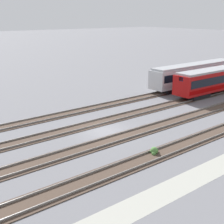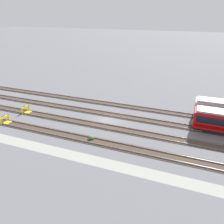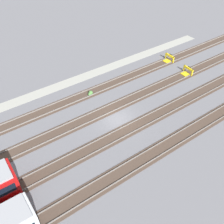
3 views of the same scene
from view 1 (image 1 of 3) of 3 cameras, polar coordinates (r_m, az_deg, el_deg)
ground_plane at (r=31.07m, az=-1.36°, el=-3.49°), size 400.00×400.00×0.00m
service_walkway at (r=23.77m, az=15.79°, el=-11.07°), size 54.00×2.00×0.01m
rail_track_nearest at (r=26.14m, az=8.19°, el=-7.74°), size 90.00×2.23×0.21m
rail_track_near_inner at (r=29.31m, az=1.45°, el=-4.71°), size 90.00×2.24×0.21m
rail_track_middle at (r=32.87m, az=-3.86°, el=-2.25°), size 90.00×2.24×0.21m
rail_track_far_inner at (r=36.70m, az=-8.09°, el=-0.28°), size 90.00×2.23×0.21m
subway_car_front_row_leftmost at (r=51.67m, az=14.89°, el=6.74°), size 18.01×2.90×3.70m
subway_car_front_row_centre at (r=49.04m, az=19.29°, el=5.80°), size 18.04×3.07×3.70m
weed_clump at (r=26.32m, az=7.77°, el=-7.08°), size 0.92×0.70×0.64m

